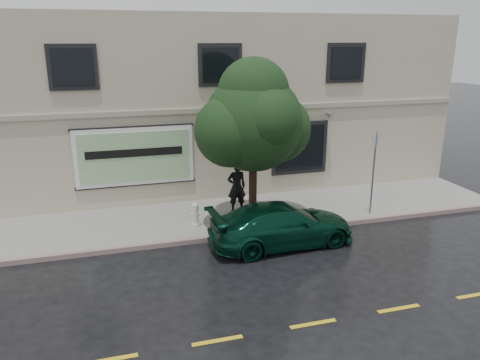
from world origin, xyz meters
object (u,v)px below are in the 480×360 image
object	(u,v)px
car	(282,225)
fire_hydrant	(195,214)
street_tree	(253,123)
pedestrian	(237,187)

from	to	relation	value
car	fire_hydrant	xyz separation A→B (m)	(-2.32, 1.90, -0.12)
car	street_tree	bearing A→B (deg)	12.75
pedestrian	fire_hydrant	bearing A→B (deg)	25.95
pedestrian	car	bearing A→B (deg)	102.12
car	fire_hydrant	bearing A→B (deg)	47.67
pedestrian	street_tree	bearing A→B (deg)	99.00
car	pedestrian	bearing A→B (deg)	10.43
fire_hydrant	pedestrian	bearing A→B (deg)	47.14
car	pedestrian	size ratio (longest dim) A/B	2.42
pedestrian	street_tree	world-z (taller)	street_tree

